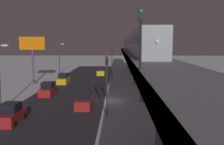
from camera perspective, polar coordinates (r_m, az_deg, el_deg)
The scene contains 15 objects.
ground_plane at distance 34.29m, azimuth -1.40°, elevation -6.43°, with size 240.00×240.00×0.00m, color silver.
avenue_asphalt at distance 35.01m, azimuth -10.77°, elevation -6.27°, with size 11.00×100.47×0.01m, color #28282D.
elevated_railway at distance 33.64m, azimuth 7.36°, elevation 2.25°, with size 5.00×100.47×6.06m.
subway_train at distance 60.74m, azimuth 4.76°, elevation 6.75°, with size 2.94×74.07×3.40m.
rail_signal at distance 16.78m, azimuth 6.49°, elevation 9.97°, with size 0.36×0.41×4.00m.
sedan_red at distance 26.95m, azimuth -21.85°, elevation -8.89°, with size 1.91×4.06×1.97m.
sedan_yellow at distance 61.65m, azimuth -2.49°, elevation 0.21°, with size 1.80×4.42×1.97m.
sedan_yellow_2 at distance 49.62m, azimuth -10.89°, elevation -1.51°, with size 1.80×4.24×1.97m.
sedan_red_3 at distance 39.11m, azimuth -14.27°, elevation -3.80°, with size 1.80×4.15×1.97m.
sedan_red_4 at distance 31.05m, azimuth -6.28°, elevation -6.37°, with size 1.80×4.34×1.97m.
traffic_light_near at distance 26.72m, azimuth -1.19°, elevation -1.05°, with size 0.32×0.44×6.40m.
traffic_light_mid at distance 51.09m, azimuth -0.01°, elevation 2.69°, with size 0.32×0.44×6.40m.
commercial_billboard at distance 49.79m, azimuth -17.51°, elevation 5.30°, with size 4.80×0.36×8.90m.
street_lamp_near at distance 31.47m, azimuth -23.77°, elevation 0.69°, with size 1.35×0.44×7.65m.
street_lamp_far at distance 59.93m, azimuth -11.59°, elevation 3.74°, with size 1.35×0.44×7.65m.
Camera 1 is at (-1.57, 33.35, 7.83)m, focal length 40.57 mm.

